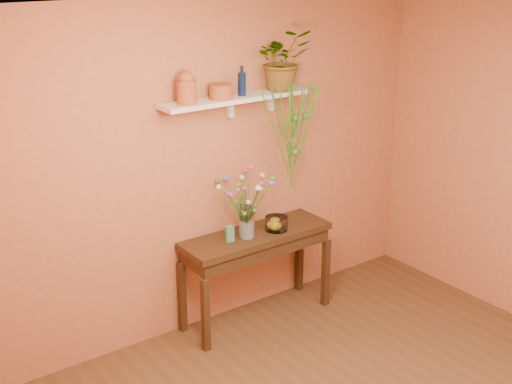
{
  "coord_description": "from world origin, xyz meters",
  "views": [
    {
      "loc": [
        -2.9,
        -2.44,
        3.02
      ],
      "look_at": [
        0.0,
        1.55,
        1.25
      ],
      "focal_mm": 47.87,
      "sensor_mm": 36.0,
      "label": 1
    }
  ],
  "objects": [
    {
      "name": "spider_plant",
      "position": [
        0.48,
        1.85,
        2.18
      ],
      "size": [
        0.53,
        0.49,
        0.49
      ],
      "primitive_type": "imported",
      "rotation": [
        0.0,
        0.0,
        -0.29
      ],
      "color": "#386F23",
      "rests_on": "wall_shelf"
    },
    {
      "name": "sideboard",
      "position": [
        0.16,
        1.77,
        0.68
      ],
      "size": [
        1.31,
        0.42,
        0.79
      ],
      "color": "#3D2612",
      "rests_on": "ground"
    },
    {
      "name": "glass_vase",
      "position": [
        0.04,
        1.74,
        0.91
      ],
      "size": [
        0.13,
        0.13,
        0.27
      ],
      "color": "white",
      "rests_on": "sideboard"
    },
    {
      "name": "terracotta_jug",
      "position": [
        -0.41,
        1.85,
        2.05
      ],
      "size": [
        0.15,
        0.15,
        0.24
      ],
      "color": "#AA5330",
      "rests_on": "wall_shelf"
    },
    {
      "name": "plant_fronds",
      "position": [
        0.5,
        1.7,
        1.65
      ],
      "size": [
        0.54,
        0.36,
        0.9
      ],
      "color": "#386F23",
      "rests_on": "wall_shelf"
    },
    {
      "name": "bouquet",
      "position": [
        0.04,
        1.74,
        1.19
      ],
      "size": [
        0.49,
        0.42,
        0.46
      ],
      "color": "#386B28",
      "rests_on": "glass_vase"
    },
    {
      "name": "wall_shelf",
      "position": [
        0.06,
        1.87,
        1.92
      ],
      "size": [
        1.3,
        0.24,
        0.19
      ],
      "color": "white",
      "rests_on": "room"
    },
    {
      "name": "blue_bottle",
      "position": [
        0.09,
        1.86,
        2.03
      ],
      "size": [
        0.08,
        0.08,
        0.23
      ],
      "color": "#09183E",
      "rests_on": "wall_shelf"
    },
    {
      "name": "glass_bowl",
      "position": [
        0.34,
        1.72,
        0.85
      ],
      "size": [
        0.19,
        0.19,
        0.11
      ],
      "color": "white",
      "rests_on": "sideboard"
    },
    {
      "name": "carton",
      "position": [
        -0.11,
        1.76,
        0.86
      ],
      "size": [
        0.07,
        0.06,
        0.13
      ],
      "primitive_type": "cube",
      "rotation": [
        0.0,
        0.0,
        -0.16
      ],
      "color": "teal",
      "rests_on": "sideboard"
    },
    {
      "name": "terracotta_pot",
      "position": [
        -0.1,
        1.86,
        1.99
      ],
      "size": [
        0.19,
        0.19,
        0.11
      ],
      "primitive_type": "cylinder",
      "rotation": [
        0.0,
        0.0,
        0.03
      ],
      "color": "#AA5330",
      "rests_on": "wall_shelf"
    },
    {
      "name": "lemon",
      "position": [
        0.32,
        1.73,
        0.84
      ],
      "size": [
        0.09,
        0.09,
        0.09
      ],
      "primitive_type": "sphere",
      "color": "yellow",
      "rests_on": "glass_bowl"
    },
    {
      "name": "room",
      "position": [
        0.0,
        0.0,
        1.35
      ],
      "size": [
        4.04,
        4.04,
        2.7
      ],
      "color": "brown",
      "rests_on": "ground"
    }
  ]
}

